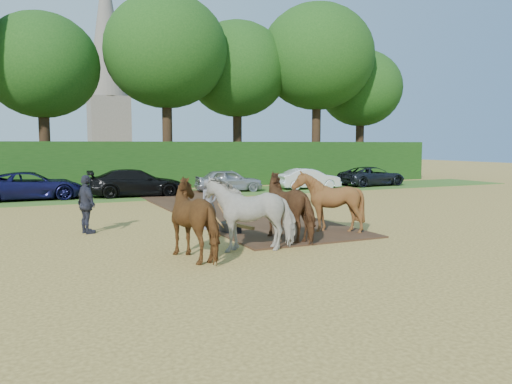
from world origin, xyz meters
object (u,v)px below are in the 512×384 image
at_px(spectator_far, 87,204).
at_px(plough_team, 271,209).
at_px(parked_cars, 142,183).
at_px(church, 107,60).

height_order(spectator_far, plough_team, plough_team).
bearing_deg(parked_cars, church, 83.83).
xyz_separation_m(parked_cars, church, (4.43, 40.98, 13.03)).
xyz_separation_m(spectator_far, plough_team, (4.62, -3.87, 0.06)).
relative_size(spectator_far, plough_team, 0.28).
bearing_deg(spectator_far, plough_team, -147.37).
bearing_deg(church, plough_team, -93.99).
xyz_separation_m(spectator_far, church, (8.50, 51.85, 12.79)).
bearing_deg(spectator_far, parked_cars, -37.94).
bearing_deg(church, spectator_far, -99.31).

